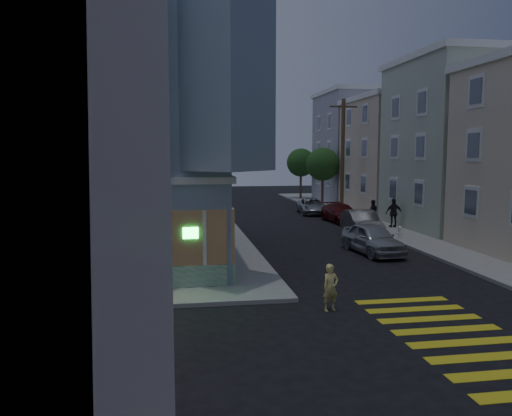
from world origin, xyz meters
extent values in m
plane|color=black|center=(0.00, 0.00, 0.00)|extent=(120.00, 120.00, 0.00)
cube|color=gray|center=(23.00, 23.00, 0.07)|extent=(24.00, 42.00, 0.15)
cube|color=gray|center=(-6.00, 11.00, 5.65)|extent=(14.00, 14.00, 11.00)
cube|color=silver|center=(-6.00, 11.00, 11.35)|extent=(14.60, 14.60, 0.40)
cube|color=silver|center=(-6.00, 11.00, 4.00)|extent=(14.30, 14.30, 0.25)
cube|color=#196B33|center=(-6.00, 3.95, 0.55)|extent=(13.60, 0.12, 0.80)
cube|color=#382B1E|center=(-6.00, 3.95, 1.95)|extent=(13.60, 0.10, 2.00)
cylinder|color=white|center=(-4.40, 3.87, 3.40)|extent=(1.00, 0.12, 1.00)
cube|color=#B5C2A9|center=(19.50, 16.00, 5.40)|extent=(12.00, 8.60, 10.50)
cube|color=#C2B196|center=(19.50, 25.00, 4.65)|extent=(12.00, 8.60, 9.00)
cube|color=#948F9D|center=(19.50, 34.00, 5.40)|extent=(12.00, 8.60, 10.50)
cylinder|color=#4C3826|center=(12.00, 24.00, 4.65)|extent=(0.30, 0.30, 9.00)
cube|color=#4C3826|center=(12.00, 24.00, 8.55)|extent=(2.20, 0.12, 0.12)
cylinder|color=#4C3826|center=(12.20, 30.00, 1.75)|extent=(0.24, 0.24, 3.20)
sphere|color=#184016|center=(12.20, 30.00, 3.95)|extent=(3.00, 3.00, 3.00)
cylinder|color=#4C3826|center=(12.20, 38.00, 1.75)|extent=(0.24, 0.24, 3.20)
sphere|color=#184016|center=(12.20, 38.00, 3.95)|extent=(3.00, 3.00, 3.00)
imported|color=#DFD072|center=(3.79, 1.01, 0.75)|extent=(0.62, 0.49, 1.50)
imported|color=black|center=(12.30, 18.43, 0.97)|extent=(0.92, 0.79, 1.63)
imported|color=black|center=(13.00, 16.58, 1.09)|extent=(1.11, 0.47, 1.89)
imported|color=#A2A6AA|center=(8.60, 9.36, 0.75)|extent=(2.16, 4.53, 1.49)
imported|color=#3B3D40|center=(10.04, 14.56, 0.76)|extent=(2.07, 4.75, 1.52)
imported|color=#4F1213|center=(10.70, 20.33, 0.66)|extent=(2.18, 4.66, 1.32)
imported|color=#9EA4A9|center=(10.01, 25.53, 0.63)|extent=(2.53, 4.74, 1.27)
cylinder|color=black|center=(-0.31, 4.64, 2.51)|extent=(0.15, 0.15, 4.71)
cube|color=black|center=(-0.31, 4.43, 4.34)|extent=(0.34, 0.31, 0.99)
sphere|color=black|center=(-0.31, 4.28, 4.65)|extent=(0.19, 0.19, 0.19)
sphere|color=black|center=(-0.31, 4.28, 4.34)|extent=(0.19, 0.19, 0.19)
sphere|color=#19F23F|center=(-0.31, 4.28, 4.03)|extent=(0.19, 0.19, 0.19)
cube|color=black|center=(-0.08, 4.47, 2.74)|extent=(0.33, 0.24, 0.30)
cube|color=#FF2614|center=(-0.08, 4.37, 2.74)|extent=(0.21, 0.02, 0.21)
cylinder|color=white|center=(11.49, 12.43, 0.42)|extent=(0.22, 0.22, 0.55)
sphere|color=white|center=(11.49, 12.43, 0.74)|extent=(0.24, 0.24, 0.24)
cylinder|color=white|center=(11.49, 12.43, 0.47)|extent=(0.41, 0.11, 0.11)
camera|label=1|loc=(-0.98, -13.79, 4.99)|focal=35.00mm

